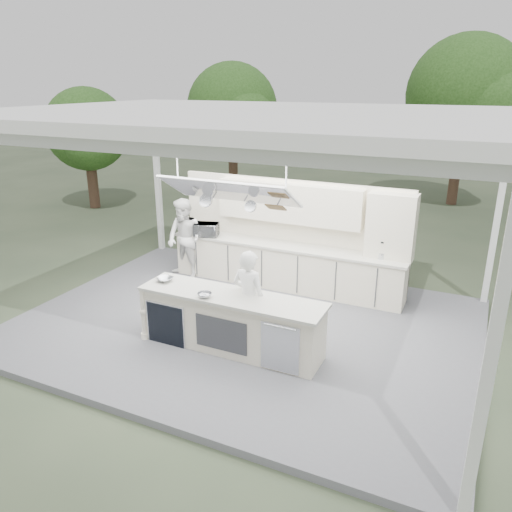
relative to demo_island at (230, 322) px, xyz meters
The scene contains 12 objects.
ground 1.10m from the demo_island, 101.07° to the left, with size 90.00×90.00×0.00m, color #444F36.
stage_deck 1.07m from the demo_island, 101.07° to the left, with size 8.00×6.00×0.12m, color #57575B.
tent 3.25m from the demo_island, 101.05° to the left, with size 8.20×6.20×3.86m.
demo_island is the anchor object (origin of this frame).
back_counter 2.82m from the demo_island, 93.63° to the left, with size 5.08×0.72×0.95m.
back_wall_unit 3.19m from the demo_island, 84.98° to the left, with size 5.05×0.48×2.25m.
tree_cluster 11.02m from the demo_island, 91.82° to the left, with size 19.55×9.40×5.85m.
head_chef 0.48m from the demo_island, 41.43° to the left, with size 0.61×0.40×1.67m, color white.
sous_chef 3.39m from the demo_island, 135.29° to the left, with size 0.87×0.67×1.78m, color white.
toaster_oven 3.33m from the demo_island, 127.10° to the left, with size 0.52×0.35×0.29m, color #AFB2B6.
bowl_large 1.38m from the demo_island, behind, with size 0.27×0.27×0.07m, color silver.
bowl_small 0.65m from the demo_island, 143.25° to the right, with size 0.23×0.23×0.07m, color #B2B4B9.
Camera 1 is at (3.67, -7.31, 4.30)m, focal length 35.00 mm.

